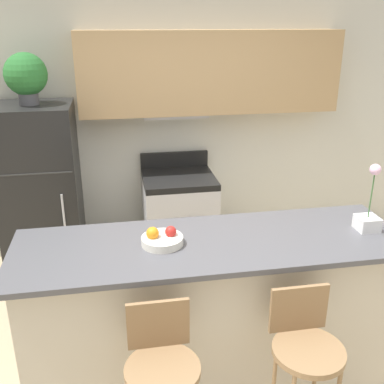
{
  "coord_description": "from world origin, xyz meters",
  "views": [
    {
      "loc": [
        -0.56,
        -2.43,
        2.35
      ],
      "look_at": [
        0.0,
        0.72,
        1.12
      ],
      "focal_mm": 42.0,
      "sensor_mm": 36.0,
      "label": 1
    }
  ],
  "objects": [
    {
      "name": "wall_back",
      "position": [
        0.16,
        2.01,
        1.53
      ],
      "size": [
        5.6,
        0.38,
        2.55
      ],
      "color": "silver",
      "rests_on": "ground_plane"
    },
    {
      "name": "stove_range",
      "position": [
        0.04,
        1.72,
        0.46
      ],
      "size": [
        0.7,
        0.66,
        1.07
      ],
      "color": "silver",
      "rests_on": "ground_plane"
    },
    {
      "name": "bar_stool_right",
      "position": [
        0.39,
        -0.59,
        0.67
      ],
      "size": [
        0.39,
        0.39,
        0.99
      ],
      "color": "olive",
      "rests_on": "ground_plane"
    },
    {
      "name": "fruit_bowl",
      "position": [
        -0.31,
        0.02,
        1.1
      ],
      "size": [
        0.26,
        0.26,
        0.11
      ],
      "color": "silver",
      "rests_on": "counter_bar"
    },
    {
      "name": "counter_bar",
      "position": [
        0.0,
        0.0,
        0.54
      ],
      "size": [
        2.46,
        0.77,
        1.07
      ],
      "color": "beige",
      "rests_on": "ground_plane"
    },
    {
      "name": "potted_plant_on_fridge",
      "position": [
        -1.27,
        1.7,
        1.9
      ],
      "size": [
        0.37,
        0.37,
        0.44
      ],
      "color": "#4C4C51",
      "rests_on": "refrigerator"
    },
    {
      "name": "ground_plane",
      "position": [
        0.0,
        0.0,
        0.0
      ],
      "size": [
        14.0,
        14.0,
        0.0
      ],
      "primitive_type": "plane",
      "color": "tan"
    },
    {
      "name": "refrigerator",
      "position": [
        -1.27,
        1.7,
        0.83
      ],
      "size": [
        0.71,
        0.69,
        1.66
      ],
      "color": "black",
      "rests_on": "ground_plane"
    },
    {
      "name": "trash_bin",
      "position": [
        -0.7,
        1.47,
        0.19
      ],
      "size": [
        0.28,
        0.28,
        0.38
      ],
      "color": "black",
      "rests_on": "ground_plane"
    },
    {
      "name": "orchid_vase",
      "position": [
        1.03,
        -0.02,
        1.18
      ],
      "size": [
        0.14,
        0.14,
        0.45
      ],
      "color": "white",
      "rests_on": "counter_bar"
    },
    {
      "name": "bar_stool_left",
      "position": [
        -0.39,
        -0.59,
        0.67
      ],
      "size": [
        0.39,
        0.39,
        0.99
      ],
      "color": "olive",
      "rests_on": "ground_plane"
    }
  ]
}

